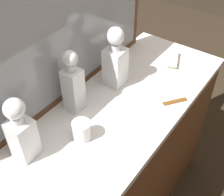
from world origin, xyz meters
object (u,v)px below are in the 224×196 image
at_px(crystal_decanter_left, 22,134).
at_px(silver_brush_front, 173,59).
at_px(crystal_decanter_rear, 115,62).
at_px(crystal_tumbler_rear, 82,131).
at_px(tortoiseshell_comb, 175,101).
at_px(crystal_decanter_right, 73,87).

distance_m(crystal_decanter_left, silver_brush_front, 0.88).
bearing_deg(crystal_decanter_rear, silver_brush_front, -23.63).
relative_size(crystal_decanter_left, crystal_decanter_rear, 0.91).
bearing_deg(crystal_tumbler_rear, crystal_decanter_rear, 15.03).
distance_m(crystal_decanter_rear, crystal_tumbler_rear, 0.38).
bearing_deg(crystal_decanter_left, tortoiseshell_comb, -28.63).
distance_m(crystal_decanter_left, crystal_tumbler_rear, 0.22).
distance_m(crystal_tumbler_rear, silver_brush_front, 0.68).
relative_size(crystal_decanter_rear, silver_brush_front, 1.86).
height_order(crystal_decanter_rear, tortoiseshell_comb, crystal_decanter_rear).
relative_size(crystal_decanter_right, crystal_tumbler_rear, 3.57).
distance_m(crystal_decanter_left, tortoiseshell_comb, 0.67).
distance_m(crystal_decanter_left, crystal_decanter_right, 0.29).
relative_size(crystal_decanter_right, crystal_decanter_rear, 0.98).
height_order(crystal_decanter_right, crystal_decanter_rear, crystal_decanter_rear).
bearing_deg(crystal_decanter_right, crystal_decanter_left, -176.11).
relative_size(crystal_decanter_rear, tortoiseshell_comb, 2.80).
relative_size(crystal_decanter_rear, crystal_tumbler_rear, 3.63).
bearing_deg(crystal_decanter_left, silver_brush_front, -10.64).
relative_size(crystal_tumbler_rear, tortoiseshell_comb, 0.77).
bearing_deg(crystal_decanter_right, crystal_tumbler_rear, -130.17).
xyz_separation_m(silver_brush_front, tortoiseshell_comb, (-0.28, -0.15, -0.01)).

